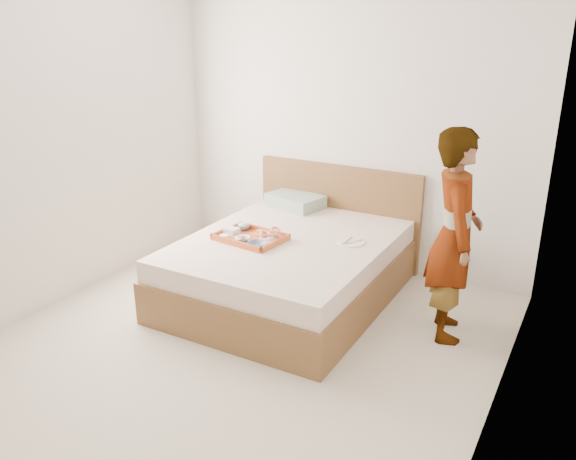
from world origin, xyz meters
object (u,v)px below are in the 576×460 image
Objects in this scene: bed at (289,268)px; tray at (250,237)px; dinner_plate at (351,242)px; person at (454,236)px.

bed is 0.43m from tray.
tray is at bearing -148.26° from bed.
dinner_plate is (0.75, 0.34, -0.02)m from tray.
bed is 3.70× the size of tray.
tray is (-0.27, -0.17, 0.29)m from bed.
bed is 1.28× the size of person.
dinner_plate is 0.14× the size of person.
dinner_plate is at bearing 19.30° from bed.
person is (1.33, 0.06, 0.52)m from bed.
tray is at bearing -155.97° from dinner_plate.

